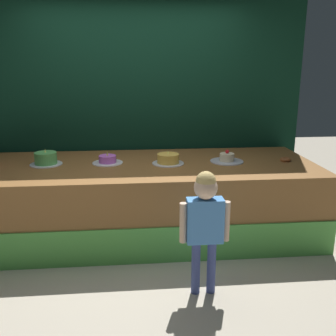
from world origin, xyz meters
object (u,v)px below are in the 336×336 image
object	(u,v)px
cake_far_left	(46,159)
cake_center_right	(168,159)
cake_far_right	(227,159)
child_figure	(205,217)
donut	(285,159)
cake_center_left	(108,160)

from	to	relation	value
cake_far_left	cake_center_right	distance (m)	1.28
cake_far_left	cake_far_right	bearing A→B (deg)	-1.75
cake_center_right	child_figure	bearing A→B (deg)	-81.51
cake_center_right	cake_far_right	distance (m)	0.64
cake_far_right	donut	bearing A→B (deg)	-3.15
cake_far_left	child_figure	bearing A→B (deg)	-40.93
cake_center_left	cake_far_right	bearing A→B (deg)	-2.39
cake_center_left	child_figure	bearing A→B (deg)	-57.02
child_figure	cake_far_right	xyz separation A→B (m)	(0.46, 1.20, 0.16)
cake_far_left	cake_far_right	world-z (taller)	cake_far_left
donut	cake_far_left	size ratio (longest dim) A/B	0.35
child_figure	cake_center_right	world-z (taller)	child_figure
cake_far_right	cake_center_right	bearing A→B (deg)	-177.69
donut	cake_center_left	xyz separation A→B (m)	(-1.92, 0.09, 0.02)
cake_far_left	cake_far_right	xyz separation A→B (m)	(1.92, -0.06, -0.03)
child_figure	cake_center_left	world-z (taller)	child_figure
cake_far_left	cake_center_left	xyz separation A→B (m)	(0.64, -0.01, -0.03)
cake_far_left	cake_center_left	bearing A→B (deg)	-0.48
child_figure	cake_center_right	size ratio (longest dim) A/B	3.05
child_figure	donut	world-z (taller)	child_figure
child_figure	cake_far_right	distance (m)	1.30
cake_center_left	cake_center_right	bearing A→B (deg)	-7.06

